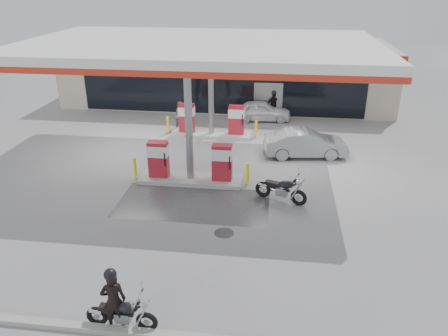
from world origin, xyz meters
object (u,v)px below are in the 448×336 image
Objects in this scene: sedan_white at (262,111)px; attendant at (181,115)px; biker_main at (114,301)px; parked_motorcycle at (282,190)px; biker_walking at (273,105)px; main_motorcycle at (123,314)px; parked_car_left at (153,95)px; pump_island_far at (211,124)px; pump_island_near at (190,166)px; hatchback_silver at (306,143)px.

sedan_white is 5.12m from attendant.
biker_main reaches higher than sedan_white.
biker_walking reaches higher than parked_motorcycle.
main_motorcycle is 21.41m from parked_car_left.
pump_island_near is at bearing -90.00° from pump_island_far.
pump_island_far reaches higher than attendant.
biker_walking is (5.32, 2.80, 0.01)m from attendant.
sedan_white is at bearing 15.64° from hatchback_silver.
hatchback_silver reaches higher than main_motorcycle.
parked_motorcycle is 0.48× the size of parked_car_left.
main_motorcycle is at bearing -129.00° from biker_walking.
main_motorcycle is 8.44m from parked_motorcycle.
hatchback_silver is at bearing -25.20° from pump_island_far.
attendant is 0.37× the size of parked_car_left.
attendant is at bearing 153.16° from pump_island_far.
attendant is at bearing 56.30° from hatchback_silver.
biker_main is at bearing 148.88° from hatchback_silver.
pump_island_far is at bearing 91.48° from main_motorcycle.
pump_island_near is at bearing -137.68° from biker_walking.
parked_motorcycle is at bearing 63.46° from main_motorcycle.
pump_island_far is 3.12× the size of biker_walking.
pump_island_near reaches higher than main_motorcycle.
biker_walking is at bearing -119.72° from biker_main.
parked_motorcycle is (3.97, -1.34, -0.21)m from pump_island_near.
parked_motorcycle is (4.15, 7.45, -0.36)m from biker_main.
biker_main is 0.42× the size of hatchback_silver.
parked_car_left is at bearing -95.78° from biker_main.
biker_walking is at bearing 71.15° from pump_island_near.
pump_island_near is 3.00× the size of biker_main.
pump_island_near is 13.02m from parked_car_left.
parked_car_left is at bearing 65.65° from sedan_white.
main_motorcycle is at bearing 160.66° from biker_main.
biker_walking is (3.34, 18.60, 0.39)m from main_motorcycle.
pump_island_far is 3.16× the size of attendant.
parked_motorcycle is 5.08m from hatchback_silver.
hatchback_silver reaches higher than parked_motorcycle.
pump_island_far is at bearing 139.92° from parked_motorcycle.
main_motorcycle is 0.44× the size of parked_car_left.
biker_main is 18.22m from sedan_white.
parked_car_left reaches higher than sedan_white.
biker_main is at bearing -129.58° from biker_walking.
sedan_white is 8.20m from parked_car_left.
sedan_white is at bearing 50.43° from pump_island_far.
attendant is (-1.99, 15.80, 0.38)m from main_motorcycle.
pump_island_far reaches higher than parked_car_left.
main_motorcycle is at bearing 149.64° from hatchback_silver.
main_motorcycle is 0.46m from biker_main.
pump_island_near and pump_island_far have the same top height.
pump_island_far is (0.00, 6.00, 0.00)m from pump_island_near.
pump_island_far is at bearing 56.77° from hatchback_silver.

